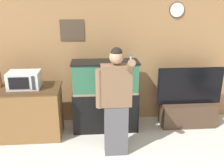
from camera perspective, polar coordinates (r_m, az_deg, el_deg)
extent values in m
cube|color=#A87A4C|center=(4.77, -2.06, 6.40)|extent=(10.00, 0.06, 2.60)
cube|color=#4C3D2D|center=(4.66, -9.11, 12.07)|extent=(0.43, 0.02, 0.37)
cylinder|color=white|center=(4.86, 14.63, 16.07)|extent=(0.26, 0.03, 0.26)
cylinder|color=black|center=(4.87, 14.62, 16.07)|extent=(0.28, 0.01, 0.28)
cube|color=brown|center=(4.63, -20.26, -6.31)|extent=(1.40, 0.57, 0.90)
cube|color=#48321C|center=(4.46, -20.93, -0.88)|extent=(1.44, 0.61, 0.03)
cube|color=silver|center=(4.33, -19.40, 0.92)|extent=(0.51, 0.36, 0.28)
cube|color=black|center=(4.18, -20.53, 0.14)|extent=(0.31, 0.01, 0.19)
cube|color=#2D2D33|center=(4.12, -17.55, 0.22)|extent=(0.05, 0.01, 0.22)
cube|color=black|center=(4.66, -1.50, -6.01)|extent=(1.18, 0.46, 0.74)
cube|color=#937F5B|center=(4.51, -1.54, -1.52)|extent=(1.14, 0.45, 0.04)
cube|color=#2D6B4C|center=(4.42, -1.57, 1.66)|extent=(1.13, 0.44, 0.54)
cube|color=black|center=(4.35, -1.60, 5.02)|extent=(1.18, 0.46, 0.03)
cube|color=#4C3828|center=(5.05, 16.84, -6.57)|extent=(1.02, 0.40, 0.45)
cube|color=black|center=(4.85, 17.46, -0.51)|extent=(1.20, 0.05, 0.68)
cube|color=black|center=(4.87, 17.34, -0.40)|extent=(1.23, 0.01, 0.71)
cube|color=#515156|center=(3.93, 0.92, -10.31)|extent=(0.36, 0.20, 0.82)
cube|color=brown|center=(3.63, 0.98, -0.34)|extent=(0.45, 0.21, 0.62)
sphere|color=tan|center=(3.52, 1.02, 6.17)|extent=(0.21, 0.21, 0.21)
sphere|color=black|center=(3.50, 1.02, 7.07)|extent=(0.17, 0.17, 0.17)
cylinder|color=brown|center=(3.63, -2.88, -1.07)|extent=(0.12, 0.12, 0.59)
cylinder|color=brown|center=(3.44, 4.19, 3.90)|extent=(0.10, 0.32, 0.27)
cylinder|color=white|center=(3.39, 4.28, 5.46)|extent=(0.02, 0.06, 0.11)
cylinder|color=#2856B2|center=(3.36, 4.35, 6.37)|extent=(0.02, 0.03, 0.05)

